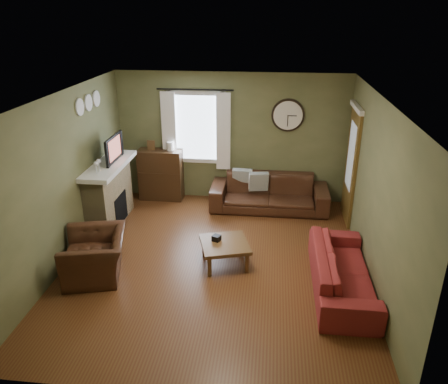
# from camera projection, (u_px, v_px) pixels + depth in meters

# --- Properties ---
(floor) EXTENTS (4.60, 5.20, 0.00)m
(floor) POSITION_uv_depth(u_px,v_px,m) (215.00, 262.00, 6.91)
(floor) COLOR #5A3218
(floor) RESTS_ON ground
(ceiling) EXTENTS (4.60, 5.20, 0.00)m
(ceiling) POSITION_uv_depth(u_px,v_px,m) (213.00, 98.00, 5.89)
(ceiling) COLOR white
(ceiling) RESTS_ON ground
(wall_left) EXTENTS (0.00, 5.20, 2.60)m
(wall_left) POSITION_uv_depth(u_px,v_px,m) (65.00, 180.00, 6.64)
(wall_left) COLOR #60653D
(wall_left) RESTS_ON ground
(wall_right) EXTENTS (0.00, 5.20, 2.60)m
(wall_right) POSITION_uv_depth(u_px,v_px,m) (375.00, 194.00, 6.16)
(wall_right) COLOR #60653D
(wall_right) RESTS_ON ground
(wall_back) EXTENTS (4.60, 0.00, 2.60)m
(wall_back) POSITION_uv_depth(u_px,v_px,m) (231.00, 138.00, 8.78)
(wall_back) COLOR #60653D
(wall_back) RESTS_ON ground
(wall_front) EXTENTS (4.60, 0.00, 2.60)m
(wall_front) POSITION_uv_depth(u_px,v_px,m) (177.00, 293.00, 4.02)
(wall_front) COLOR #60653D
(wall_front) RESTS_ON ground
(fireplace) EXTENTS (0.40, 1.40, 1.10)m
(fireplace) POSITION_uv_depth(u_px,v_px,m) (109.00, 196.00, 7.97)
(fireplace) COLOR tan
(fireplace) RESTS_ON floor
(firebox) EXTENTS (0.04, 0.60, 0.55)m
(firebox) POSITION_uv_depth(u_px,v_px,m) (120.00, 209.00, 8.04)
(firebox) COLOR black
(firebox) RESTS_ON fireplace
(mantel) EXTENTS (0.58, 1.60, 0.08)m
(mantel) POSITION_uv_depth(u_px,v_px,m) (107.00, 166.00, 7.73)
(mantel) COLOR white
(mantel) RESTS_ON fireplace
(tv) EXTENTS (0.08, 0.60, 0.35)m
(tv) POSITION_uv_depth(u_px,v_px,m) (110.00, 151.00, 7.78)
(tv) COLOR black
(tv) RESTS_ON mantel
(tv_screen) EXTENTS (0.02, 0.62, 0.36)m
(tv_screen) POSITION_uv_depth(u_px,v_px,m) (114.00, 149.00, 7.75)
(tv_screen) COLOR #994C3F
(tv_screen) RESTS_ON mantel
(medallion_left) EXTENTS (0.28, 0.28, 0.03)m
(medallion_left) POSITION_uv_depth(u_px,v_px,m) (80.00, 107.00, 7.00)
(medallion_left) COLOR white
(medallion_left) RESTS_ON wall_left
(medallion_mid) EXTENTS (0.28, 0.28, 0.03)m
(medallion_mid) POSITION_uv_depth(u_px,v_px,m) (88.00, 103.00, 7.32)
(medallion_mid) COLOR white
(medallion_mid) RESTS_ON wall_left
(medallion_right) EXTENTS (0.28, 0.28, 0.03)m
(medallion_right) POSITION_uv_depth(u_px,v_px,m) (96.00, 99.00, 7.64)
(medallion_right) COLOR white
(medallion_right) RESTS_ON wall_left
(window_pane) EXTENTS (1.00, 0.02, 1.30)m
(window_pane) POSITION_uv_depth(u_px,v_px,m) (197.00, 128.00, 8.76)
(window_pane) COLOR silver
(window_pane) RESTS_ON wall_back
(curtain_rod) EXTENTS (0.03, 0.03, 1.50)m
(curtain_rod) POSITION_uv_depth(u_px,v_px,m) (195.00, 90.00, 8.36)
(curtain_rod) COLOR black
(curtain_rod) RESTS_ON wall_back
(curtain_left) EXTENTS (0.28, 0.04, 1.55)m
(curtain_left) POSITION_uv_depth(u_px,v_px,m) (169.00, 130.00, 8.74)
(curtain_left) COLOR white
(curtain_left) RESTS_ON wall_back
(curtain_right) EXTENTS (0.28, 0.04, 1.55)m
(curtain_right) POSITION_uv_depth(u_px,v_px,m) (223.00, 132.00, 8.63)
(curtain_right) COLOR white
(curtain_right) RESTS_ON wall_back
(wall_clock) EXTENTS (0.64, 0.06, 0.64)m
(wall_clock) POSITION_uv_depth(u_px,v_px,m) (288.00, 115.00, 8.42)
(wall_clock) COLOR white
(wall_clock) RESTS_ON wall_back
(door) EXTENTS (0.05, 0.90, 2.10)m
(door) POSITION_uv_depth(u_px,v_px,m) (351.00, 166.00, 7.96)
(door) COLOR brown
(door) RESTS_ON floor
(bookshelf) EXTENTS (0.89, 0.38, 1.06)m
(bookshelf) POSITION_uv_depth(u_px,v_px,m) (161.00, 175.00, 9.04)
(bookshelf) COLOR #382313
(bookshelf) RESTS_ON floor
(book) EXTENTS (0.27, 0.29, 0.02)m
(book) POSITION_uv_depth(u_px,v_px,m) (165.00, 152.00, 9.05)
(book) COLOR brown
(book) RESTS_ON bookshelf
(sofa_brown) EXTENTS (2.30, 0.90, 0.67)m
(sofa_brown) POSITION_uv_depth(u_px,v_px,m) (269.00, 193.00, 8.64)
(sofa_brown) COLOR #3B2014
(sofa_brown) RESTS_ON floor
(pillow_left) EXTENTS (0.40, 0.13, 0.39)m
(pillow_left) POSITION_uv_depth(u_px,v_px,m) (242.00, 178.00, 8.79)
(pillow_left) COLOR #96A09D
(pillow_left) RESTS_ON sofa_brown
(pillow_right) EXTENTS (0.40, 0.18, 0.38)m
(pillow_right) POSITION_uv_depth(u_px,v_px,m) (259.00, 181.00, 8.63)
(pillow_right) COLOR #96A09D
(pillow_right) RESTS_ON sofa_brown
(sofa_red) EXTENTS (0.79, 2.03, 0.59)m
(sofa_red) POSITION_uv_depth(u_px,v_px,m) (342.00, 271.00, 6.16)
(sofa_red) COLOR maroon
(sofa_red) RESTS_ON floor
(armchair) EXTENTS (1.11, 1.20, 0.66)m
(armchair) POSITION_uv_depth(u_px,v_px,m) (95.00, 255.00, 6.48)
(armchair) COLOR #3B2014
(armchair) RESTS_ON floor
(coffee_table) EXTENTS (0.89, 0.89, 0.38)m
(coffee_table) POSITION_uv_depth(u_px,v_px,m) (225.00, 253.00, 6.80)
(coffee_table) COLOR brown
(coffee_table) RESTS_ON floor
(tissue_box) EXTENTS (0.15, 0.15, 0.09)m
(tissue_box) POSITION_uv_depth(u_px,v_px,m) (216.00, 239.00, 6.78)
(tissue_box) COLOR black
(tissue_box) RESTS_ON coffee_table
(wine_glass_a) EXTENTS (0.07, 0.07, 0.21)m
(wine_glass_a) POSITION_uv_depth(u_px,v_px,m) (96.00, 168.00, 7.19)
(wine_glass_a) COLOR white
(wine_glass_a) RESTS_ON mantel
(wine_glass_b) EXTENTS (0.08, 0.08, 0.22)m
(wine_glass_b) POSITION_uv_depth(u_px,v_px,m) (99.00, 165.00, 7.30)
(wine_glass_b) COLOR white
(wine_glass_b) RESTS_ON mantel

